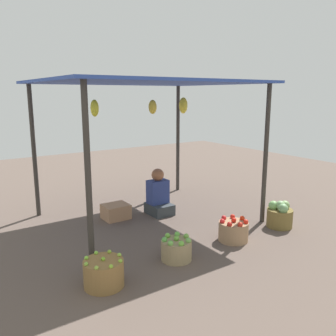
{
  "coord_description": "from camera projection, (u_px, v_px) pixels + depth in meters",
  "views": [
    {
      "loc": [
        -2.85,
        -4.78,
        2.02
      ],
      "look_at": [
        0.0,
        -0.6,
        0.95
      ],
      "focal_mm": 38.05,
      "sensor_mm": 36.0,
      "label": 1
    }
  ],
  "objects": [
    {
      "name": "basket_limes",
      "position": [
        104.0,
        273.0,
        3.78
      ],
      "size": [
        0.43,
        0.43,
        0.33
      ],
      "color": "olive",
      "rests_on": "ground"
    },
    {
      "name": "basket_cabbages",
      "position": [
        280.0,
        215.0,
        5.45
      ],
      "size": [
        0.39,
        0.39,
        0.41
      ],
      "color": "brown",
      "rests_on": "ground"
    },
    {
      "name": "basket_green_apples",
      "position": [
        176.0,
        249.0,
        4.38
      ],
      "size": [
        0.38,
        0.38,
        0.31
      ],
      "color": "#9B865E",
      "rests_on": "ground"
    },
    {
      "name": "market_stall_structure",
      "position": [
        146.0,
        91.0,
        5.43
      ],
      "size": [
        3.18,
        2.62,
        2.2
      ],
      "color": "#38332D",
      "rests_on": "ground"
    },
    {
      "name": "wooden_crate_near_vendor",
      "position": [
        116.0,
        212.0,
        5.82
      ],
      "size": [
        0.41,
        0.35,
        0.24
      ],
      "primitive_type": "cube",
      "color": "#A87B59",
      "rests_on": "ground"
    },
    {
      "name": "ground_plane",
      "position": [
        148.0,
        218.0,
        5.85
      ],
      "size": [
        14.0,
        14.0,
        0.0
      ],
      "primitive_type": "plane",
      "color": "brown"
    },
    {
      "name": "basket_red_tomatoes",
      "position": [
        233.0,
        231.0,
        4.95
      ],
      "size": [
        0.41,
        0.41,
        0.33
      ],
      "color": "#A07B58",
      "rests_on": "ground"
    },
    {
      "name": "vendor_person",
      "position": [
        158.0,
        197.0,
        6.03
      ],
      "size": [
        0.36,
        0.44,
        0.78
      ],
      "color": "#363C41",
      "rests_on": "ground"
    }
  ]
}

